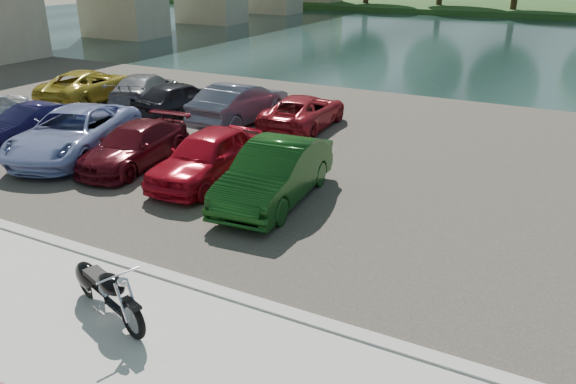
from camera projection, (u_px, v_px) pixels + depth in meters
name	position (u px, v px, depth m)	size (l,w,h in m)	color
ground	(141.00, 356.00, 8.92)	(200.00, 200.00, 0.00)	#595447
kerb	(213.00, 291.00, 10.53)	(60.00, 0.30, 0.14)	beige
parking_lot	(375.00, 156.00, 17.89)	(60.00, 18.00, 0.04)	#3C3630
river	(508.00, 44.00, 41.57)	(120.00, 40.00, 0.00)	#1B302E
far_bank	(547.00, 8.00, 67.56)	(120.00, 24.00, 0.60)	#214518
motorcycle	(102.00, 288.00, 9.73)	(2.26, 1.04, 1.05)	black
car_1	(30.00, 124.00, 19.05)	(1.30, 3.72, 1.23)	#16133C
car_2	(74.00, 133.00, 17.67)	(2.45, 5.32, 1.48)	#8F9BD0
car_3	(134.00, 146.00, 16.85)	(1.72, 4.22, 1.22)	#4E0B13
car_4	(208.00, 156.00, 15.61)	(1.71, 4.26, 1.45)	#B10B1D
car_5	(275.00, 173.00, 14.29)	(1.60, 4.58, 1.51)	#113E11
car_6	(89.00, 85.00, 24.52)	(2.27, 4.92, 1.37)	gold
car_7	(145.00, 89.00, 23.90)	(1.86, 4.58, 1.33)	gray
car_8	(180.00, 98.00, 22.21)	(1.63, 4.06, 1.38)	black
car_9	(240.00, 103.00, 21.13)	(1.62, 4.64, 1.53)	slate
car_10	(304.00, 111.00, 20.62)	(2.04, 4.42, 1.23)	#A41B26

